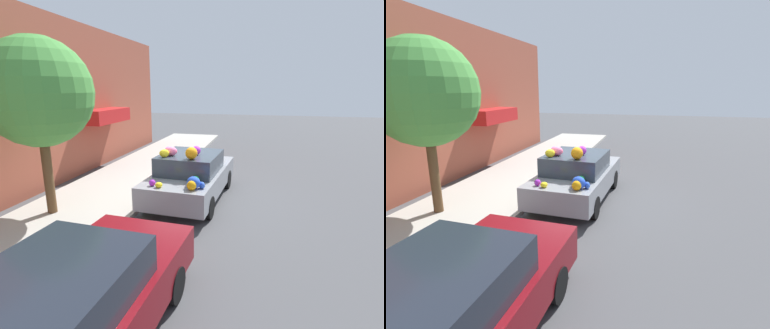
% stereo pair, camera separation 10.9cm
% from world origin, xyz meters
% --- Properties ---
extents(ground_plane, '(60.00, 60.00, 0.00)m').
position_xyz_m(ground_plane, '(0.00, 0.00, 0.00)').
color(ground_plane, '#4C4C4F').
extents(sidewalk_curb, '(24.00, 3.20, 0.11)m').
position_xyz_m(sidewalk_curb, '(0.00, 2.70, 0.06)').
color(sidewalk_curb, '#B2ADA3').
rests_on(sidewalk_curb, ground).
extents(building_facade, '(18.00, 1.20, 5.65)m').
position_xyz_m(building_facade, '(0.12, 4.93, 2.80)').
color(building_facade, '#9E4C38').
rests_on(building_facade, ground).
extents(street_tree, '(2.62, 2.62, 4.39)m').
position_xyz_m(street_tree, '(-2.18, 3.22, 3.18)').
color(street_tree, brown).
rests_on(street_tree, sidewalk_curb).
extents(fire_hydrant, '(0.20, 0.20, 0.70)m').
position_xyz_m(fire_hydrant, '(2.18, 1.63, 0.46)').
color(fire_hydrant, '#B2B2B7').
rests_on(fire_hydrant, sidewalk_curb).
extents(art_car, '(4.25, 2.05, 1.77)m').
position_xyz_m(art_car, '(-0.04, -0.04, 0.76)').
color(art_car, gray).
rests_on(art_car, ground).
extents(parked_car_plain, '(4.51, 2.00, 1.43)m').
position_xyz_m(parked_car_plain, '(-5.90, 0.00, 0.73)').
color(parked_car_plain, maroon).
rests_on(parked_car_plain, ground).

